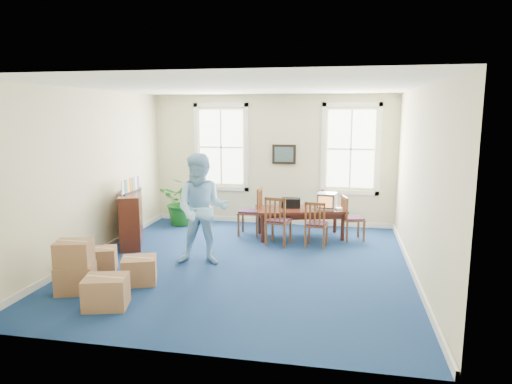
% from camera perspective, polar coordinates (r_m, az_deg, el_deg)
% --- Properties ---
extents(floor, '(6.50, 6.50, 0.00)m').
position_cam_1_polar(floor, '(8.54, -1.44, -8.96)').
color(floor, navy).
rests_on(floor, ground).
extents(ceiling, '(6.50, 6.50, 0.00)m').
position_cam_1_polar(ceiling, '(8.09, -1.54, 13.02)').
color(ceiling, white).
rests_on(ceiling, ground).
extents(wall_back, '(6.50, 0.00, 6.50)m').
position_cam_1_polar(wall_back, '(11.34, 2.05, 4.02)').
color(wall_back, beige).
rests_on(wall_back, ground).
extents(wall_front, '(6.50, 0.00, 6.50)m').
position_cam_1_polar(wall_front, '(5.09, -9.37, -3.39)').
color(wall_front, beige).
rests_on(wall_front, ground).
extents(wall_left, '(0.00, 6.50, 6.50)m').
position_cam_1_polar(wall_left, '(9.28, -19.91, 2.13)').
color(wall_left, beige).
rests_on(wall_left, ground).
extents(wall_right, '(0.00, 6.50, 6.50)m').
position_cam_1_polar(wall_right, '(8.08, 19.79, 1.06)').
color(wall_right, beige).
rests_on(wall_right, ground).
extents(baseboard_back, '(6.00, 0.04, 0.12)m').
position_cam_1_polar(baseboard_back, '(11.57, 1.98, -3.61)').
color(baseboard_back, white).
rests_on(baseboard_back, ground).
extents(baseboard_left, '(0.04, 6.50, 0.12)m').
position_cam_1_polar(baseboard_left, '(9.58, -19.21, -7.04)').
color(baseboard_left, white).
rests_on(baseboard_left, ground).
extents(baseboard_right, '(0.04, 6.50, 0.12)m').
position_cam_1_polar(baseboard_right, '(8.43, 18.97, -9.33)').
color(baseboard_right, white).
rests_on(baseboard_right, ground).
extents(window_left, '(1.40, 0.12, 2.20)m').
position_cam_1_polar(window_left, '(11.56, -4.37, 5.60)').
color(window_left, white).
rests_on(window_left, ground).
extents(window_right, '(1.40, 0.12, 2.20)m').
position_cam_1_polar(window_right, '(11.16, 11.77, 5.27)').
color(window_right, white).
rests_on(window_right, ground).
extents(wall_picture, '(0.58, 0.06, 0.48)m').
position_cam_1_polar(wall_picture, '(11.23, 3.53, 4.72)').
color(wall_picture, black).
rests_on(wall_picture, ground).
extents(conference_table, '(2.12, 1.37, 0.67)m').
position_cam_1_polar(conference_table, '(10.26, 5.55, -3.84)').
color(conference_table, '#451B11').
rests_on(conference_table, ground).
extents(crt_tv, '(0.45, 0.48, 0.36)m').
position_cam_1_polar(crt_tv, '(10.16, 8.86, -1.10)').
color(crt_tv, '#B7B7BC').
rests_on(crt_tv, conference_table).
extents(game_console, '(0.16, 0.19, 0.04)m').
position_cam_1_polar(game_console, '(10.14, 10.33, -2.06)').
color(game_console, white).
rests_on(game_console, conference_table).
extents(equipment_bag, '(0.44, 0.31, 0.21)m').
position_cam_1_polar(equipment_bag, '(10.23, 4.38, -1.35)').
color(equipment_bag, black).
rests_on(equipment_bag, conference_table).
extents(chair_near_left, '(0.55, 0.55, 1.05)m').
position_cam_1_polar(chair_near_left, '(9.62, 2.82, -3.56)').
color(chair_near_left, brown).
rests_on(chair_near_left, ground).
extents(chair_near_right, '(0.49, 0.49, 0.98)m').
position_cam_1_polar(chair_near_right, '(9.55, 7.58, -3.95)').
color(chair_near_right, brown).
rests_on(chair_near_right, ground).
extents(chair_end_left, '(0.50, 0.50, 1.10)m').
position_cam_1_polar(chair_end_left, '(10.38, -0.78, -2.41)').
color(chair_end_left, brown).
rests_on(chair_end_left, ground).
extents(chair_end_right, '(0.54, 0.54, 0.97)m').
position_cam_1_polar(chair_end_right, '(10.19, 12.05, -3.22)').
color(chair_end_right, brown).
rests_on(chair_end_right, ground).
extents(man, '(1.09, 0.89, 2.04)m').
position_cam_1_polar(man, '(8.35, -6.75, -2.19)').
color(man, '#98D1FF').
rests_on(man, ground).
extents(credenza, '(0.92, 1.46, 1.11)m').
position_cam_1_polar(credenza, '(10.05, -15.32, -3.13)').
color(credenza, '#451B11').
rests_on(credenza, ground).
extents(brochure_rack, '(0.14, 0.73, 0.32)m').
position_cam_1_polar(brochure_rack, '(9.90, -15.40, 0.90)').
color(brochure_rack, '#99999E').
rests_on(brochure_rack, credenza).
extents(potted_plant, '(1.10, 0.96, 1.20)m').
position_cam_1_polar(potted_plant, '(11.45, -9.04, -1.11)').
color(potted_plant, '#135516').
rests_on(potted_plant, ground).
extents(cardboard_boxes, '(1.88, 1.88, 0.86)m').
position_cam_1_polar(cardboard_boxes, '(7.64, -19.91, -8.45)').
color(cardboard_boxes, '#9D6C4A').
rests_on(cardboard_boxes, ground).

